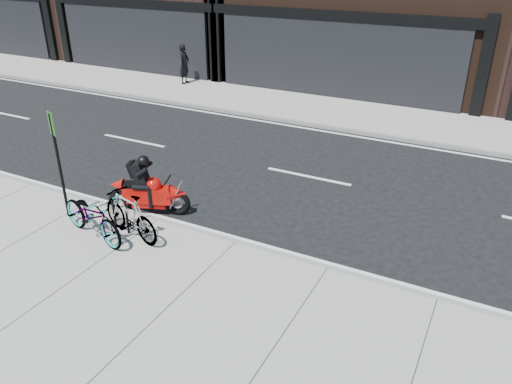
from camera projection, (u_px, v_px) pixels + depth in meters
The scene contains 9 objects.
ground at pixel (277, 207), 11.88m from camera, with size 120.00×120.00×0.00m, color black.
sidewalk_near at pixel (141, 336), 7.87m from camera, with size 60.00×6.00×0.13m, color gray.
sidewalk_far at pixel (368, 116), 18.01m from camera, with size 60.00×3.50×0.13m, color gray.
bike_rack at pixel (120, 211), 10.47m from camera, with size 0.47×0.13×0.80m.
bicycle_front at pixel (92, 216), 10.20m from camera, with size 0.68×1.95×1.02m, color gray.
bicycle_rear at pixel (130, 215), 10.23m from camera, with size 0.48×1.71×1.03m, color gray.
motorcycle at pixel (152, 190), 11.37m from camera, with size 1.85×0.93×1.44m.
pedestrian at pixel (184, 64), 21.72m from camera, with size 0.61×0.40×1.69m, color black.
sign_post at pixel (58, 156), 10.61m from camera, with size 0.31×0.15×2.42m.
Camera 1 is at (4.40, -9.53, 5.59)m, focal length 35.00 mm.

